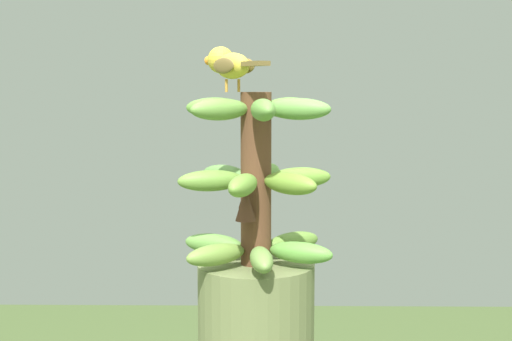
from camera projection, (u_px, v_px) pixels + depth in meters
banana_bunch at (256, 180)px, 1.28m from camera, size 0.29×0.28×0.31m
perched_bird at (229, 64)px, 1.26m from camera, size 0.16×0.12×0.08m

